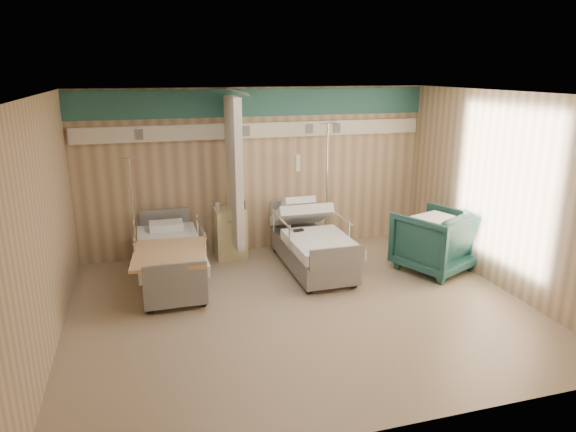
{
  "coord_description": "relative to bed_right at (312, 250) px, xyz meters",
  "views": [
    {
      "loc": [
        -1.91,
        -5.96,
        3.09
      ],
      "look_at": [
        -0.0,
        0.6,
        1.12
      ],
      "focal_mm": 32.0,
      "sensor_mm": 36.0,
      "label": 1
    }
  ],
  "objects": [
    {
      "name": "waffle_blanket",
      "position": [
        1.83,
        -0.57,
        0.69
      ],
      "size": [
        0.84,
        0.79,
        0.08
      ],
      "primitive_type": "cube",
      "rotation": [
        0.0,
        0.0,
        3.47
      ],
      "color": "white",
      "rests_on": "visitor_armchair"
    },
    {
      "name": "bedside_cabinet",
      "position": [
        -1.15,
        0.9,
        0.11
      ],
      "size": [
        0.5,
        0.48,
        0.85
      ],
      "primitive_type": "cube",
      "color": "#D6C686",
      "rests_on": "ground"
    },
    {
      "name": "bed_right",
      "position": [
        0.0,
        0.0,
        0.0
      ],
      "size": [
        1.0,
        2.16,
        0.63
      ],
      "primitive_type": null,
      "color": "silver",
      "rests_on": "ground"
    },
    {
      "name": "toiletry_bag",
      "position": [
        -1.02,
        0.84,
        0.6
      ],
      "size": [
        0.26,
        0.22,
        0.12
      ],
      "primitive_type": "cube",
      "rotation": [
        0.0,
        0.0,
        -0.37
      ],
      "color": "black",
      "rests_on": "bedside_cabinet"
    },
    {
      "name": "call_remote",
      "position": [
        -0.22,
        0.06,
        0.33
      ],
      "size": [
        0.17,
        0.09,
        0.04
      ],
      "primitive_type": "cube",
      "rotation": [
        0.0,
        0.0,
        0.14
      ],
      "color": "black",
      "rests_on": "bed_right"
    },
    {
      "name": "tan_blanket",
      "position": [
        -2.23,
        -0.46,
        0.34
      ],
      "size": [
        1.08,
        1.3,
        0.04
      ],
      "primitive_type": "cube",
      "rotation": [
        0.0,
        0.0,
        -0.09
      ],
      "color": "tan",
      "rests_on": "bed_left"
    },
    {
      "name": "ground",
      "position": [
        -0.6,
        -1.3,
        -0.32
      ],
      "size": [
        6.0,
        5.0,
        0.0
      ],
      "primitive_type": "cube",
      "color": "gray",
      "rests_on": "ground"
    },
    {
      "name": "visitor_armchair",
      "position": [
        1.84,
        -0.57,
        0.17
      ],
      "size": [
        1.37,
        1.39,
        0.97
      ],
      "primitive_type": "imported",
      "rotation": [
        0.0,
        0.0,
        3.56
      ],
      "color": "#1C4641",
      "rests_on": "ground"
    },
    {
      "name": "room_walls",
      "position": [
        -0.63,
        -1.05,
        1.55
      ],
      "size": [
        6.04,
        5.04,
        2.82
      ],
      "color": "tan",
      "rests_on": "ground"
    },
    {
      "name": "bed_left",
      "position": [
        -2.2,
        0.0,
        0.0
      ],
      "size": [
        1.0,
        2.16,
        0.63
      ],
      "primitive_type": null,
      "color": "silver",
      "rests_on": "ground"
    },
    {
      "name": "iv_stand_left",
      "position": [
        -2.68,
        0.86,
        0.05
      ],
      "size": [
        0.32,
        0.32,
        1.79
      ],
      "rotation": [
        0.0,
        0.0,
        -0.38
      ],
      "color": "silver",
      "rests_on": "ground"
    },
    {
      "name": "white_cup",
      "position": [
        -1.35,
        0.89,
        0.59
      ],
      "size": [
        0.09,
        0.09,
        0.12
      ],
      "primitive_type": "cylinder",
      "rotation": [
        0.0,
        0.0,
        -0.18
      ],
      "color": "white",
      "rests_on": "bedside_cabinet"
    },
    {
      "name": "iv_stand_right",
      "position": [
        0.5,
        0.75,
        0.14
      ],
      "size": [
        0.4,
        0.4,
        2.25
      ],
      "rotation": [
        0.0,
        0.0,
        0.08
      ],
      "color": "silver",
      "rests_on": "ground"
    }
  ]
}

